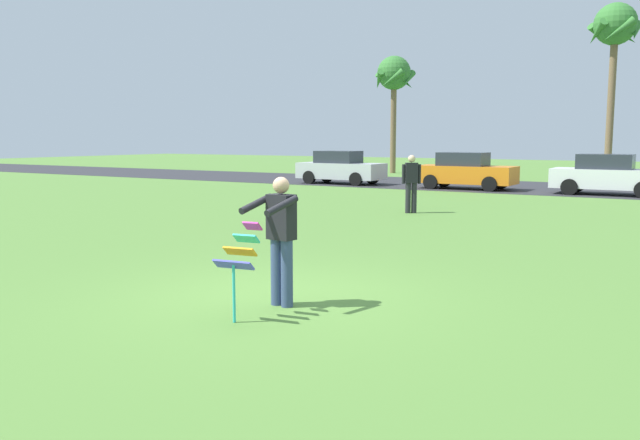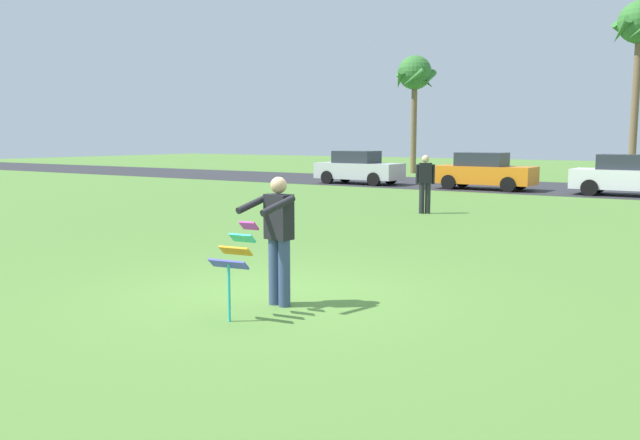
% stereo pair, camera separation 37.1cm
% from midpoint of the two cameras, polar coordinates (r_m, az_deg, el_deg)
% --- Properties ---
extents(ground_plane, '(120.00, 120.00, 0.00)m').
position_cam_midpoint_polar(ground_plane, '(9.24, -5.24, -6.79)').
color(ground_plane, '#568438').
extents(road_strip, '(120.00, 8.00, 0.01)m').
position_cam_midpoint_polar(road_strip, '(30.35, 20.66, 2.58)').
color(road_strip, '#2D2D33').
rests_on(road_strip, ground).
extents(person_kite_flyer, '(0.59, 0.70, 1.73)m').
position_cam_midpoint_polar(person_kite_flyer, '(8.58, -4.74, -1.40)').
color(person_kite_flyer, '#384772').
rests_on(person_kite_flyer, ground).
extents(kite_held, '(0.53, 0.67, 1.19)m').
position_cam_midpoint_polar(kite_held, '(8.04, -8.37, -3.09)').
color(kite_held, '#D83399').
rests_on(kite_held, ground).
extents(parked_car_silver, '(4.25, 1.93, 1.60)m').
position_cam_midpoint_polar(parked_car_silver, '(31.46, 1.46, 4.60)').
color(parked_car_silver, silver).
rests_on(parked_car_silver, ground).
extents(parked_car_orange, '(4.23, 1.88, 1.60)m').
position_cam_midpoint_polar(parked_car_orange, '(28.93, 12.32, 4.20)').
color(parked_car_orange, orange).
rests_on(parked_car_orange, ground).
extents(parked_car_white, '(4.21, 1.85, 1.60)m').
position_cam_midpoint_polar(parked_car_white, '(27.65, 23.68, 3.62)').
color(parked_car_white, white).
rests_on(parked_car_white, ground).
extents(palm_tree_left_near, '(2.58, 2.71, 7.30)m').
position_cam_midpoint_polar(palm_tree_left_near, '(41.63, 6.28, 12.38)').
color(palm_tree_left_near, brown).
rests_on(palm_tree_left_near, ground).
extents(palm_tree_right_near, '(2.58, 2.71, 8.97)m').
position_cam_midpoint_polar(palm_tree_right_near, '(36.99, 24.27, 14.84)').
color(palm_tree_right_near, brown).
rests_on(palm_tree_right_near, ground).
extents(person_walker_near, '(0.49, 0.38, 1.73)m').
position_cam_midpoint_polar(person_walker_near, '(19.42, 7.51, 3.35)').
color(person_walker_near, '#26262B').
rests_on(person_walker_near, ground).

